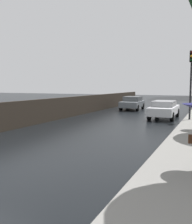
{
  "coord_description": "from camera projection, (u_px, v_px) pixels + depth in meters",
  "views": [
    {
      "loc": [
        5.77,
        -5.1,
        2.44
      ],
      "look_at": [
        0.55,
        6.27,
        1.14
      ],
      "focal_mm": 40.79,
      "sensor_mm": 36.0,
      "label": 1
    }
  ],
  "objects": [
    {
      "name": "traffic_light",
      "position": [
        191.0,
        72.0,
        16.95
      ],
      "size": [
        0.26,
        0.39,
        4.6
      ],
      "color": "black",
      "rests_on": "sidewalk_strip"
    },
    {
      "name": "car_white_mid_road",
      "position": [
        164.0,
        109.0,
        18.91
      ],
      "size": [
        1.79,
        4.32,
        1.31
      ],
      "rotation": [
        0.0,
        0.0,
        -0.0
      ],
      "color": "silver",
      "rests_on": "ground"
    },
    {
      "name": "sidewalk_strip",
      "position": [
        171.0,
        203.0,
        5.13
      ],
      "size": [
        2.2,
        60.0,
        0.14
      ],
      "primitive_type": "cube",
      "color": "gray",
      "rests_on": "ground"
    },
    {
      "name": "car_grey_far_ahead",
      "position": [
        132.0,
        103.0,
        25.66
      ],
      "size": [
        2.0,
        3.9,
        1.34
      ],
      "rotation": [
        0.0,
        0.0,
        3.19
      ],
      "color": "slate",
      "rests_on": "ground"
    }
  ]
}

